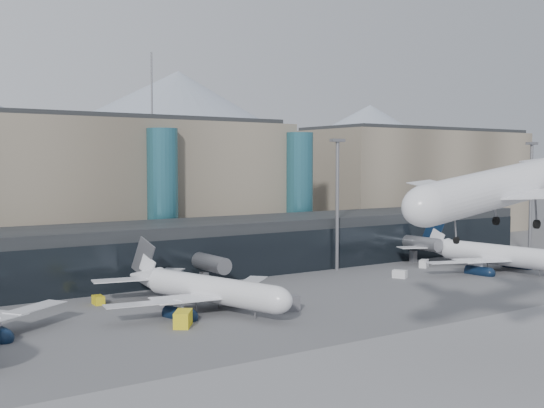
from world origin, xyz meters
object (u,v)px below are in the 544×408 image
at_px(hero_jet, 528,172).
at_px(veh_d, 424,264).
at_px(jet_parked_mid, 196,280).
at_px(jet_parked_right, 483,248).
at_px(veh_c, 285,303).
at_px(veh_g, 400,274).
at_px(veh_h, 183,319).
at_px(veh_b, 98,300).
at_px(lightmast_right, 531,192).
at_px(veh_e, 544,257).
at_px(lightmast_mid, 337,196).

height_order(hero_jet, veh_d, hero_jet).
relative_size(jet_parked_mid, jet_parked_right, 0.96).
bearing_deg(veh_c, hero_jet, -69.40).
distance_m(veh_d, veh_g, 14.43).
bearing_deg(veh_h, veh_b, 48.41).
height_order(hero_jet, veh_c, hero_jet).
xyz_separation_m(jet_parked_right, veh_d, (-8.14, 8.03, -3.49)).
relative_size(lightmast_right, jet_parked_mid, 0.77).
height_order(lightmast_right, veh_e, lightmast_right).
distance_m(veh_e, veh_h, 91.09).
bearing_deg(veh_c, lightmast_right, 20.91).
height_order(lightmast_mid, veh_d, lightmast_mid).
distance_m(lightmast_mid, lightmast_right, 50.64).
distance_m(lightmast_right, hero_jet, 89.09).
xyz_separation_m(lightmast_mid, veh_b, (-50.26, -5.65, -13.77)).
relative_size(veh_c, veh_e, 1.28).
bearing_deg(veh_b, lightmast_mid, -80.76).
bearing_deg(veh_e, veh_h, 178.95).
relative_size(jet_parked_right, veh_b, 15.38).
relative_size(lightmast_right, veh_c, 6.57).
bearing_deg(hero_jet, lightmast_mid, 66.96).
bearing_deg(veh_g, veh_e, 61.44).
xyz_separation_m(veh_c, veh_d, (46.22, 17.24, -0.32)).
bearing_deg(veh_b, veh_g, -95.94).
xyz_separation_m(lightmast_right, veh_d, (-33.73, 0.44, -13.65)).
relative_size(lightmast_mid, veh_g, 10.29).
relative_size(lightmast_right, veh_e, 8.40).
distance_m(jet_parked_mid, veh_c, 13.39).
height_order(jet_parked_mid, veh_c, jet_parked_mid).
xyz_separation_m(veh_b, veh_c, (20.31, -19.15, 0.43)).
height_order(veh_b, veh_d, veh_d).
relative_size(hero_jet, jet_parked_right, 1.01).
bearing_deg(veh_e, veh_d, 157.27).
distance_m(veh_b, veh_h, 19.78).
height_order(lightmast_right, jet_parked_mid, lightmast_right).
bearing_deg(hero_jet, jet_parked_right, 40.66).
bearing_deg(veh_h, jet_parked_mid, 0.15).
xyz_separation_m(lightmast_right, veh_h, (-96.04, -16.98, -13.41)).
distance_m(veh_b, veh_d, 66.56).
distance_m(hero_jet, veh_b, 62.76).
height_order(jet_parked_mid, veh_e, jet_parked_mid).
bearing_deg(lightmast_right, veh_b, 178.66).
xyz_separation_m(veh_g, veh_h, (-49.35, -11.07, 0.29)).
distance_m(veh_b, veh_c, 27.92).
bearing_deg(jet_parked_mid, jet_parked_right, -106.46).
bearing_deg(veh_g, veh_d, 89.78).
xyz_separation_m(lightmast_mid, veh_d, (16.27, -7.56, -13.65)).
bearing_deg(jet_parked_mid, lightmast_right, -101.63).
distance_m(jet_parked_right, veh_h, 71.15).
bearing_deg(veh_b, veh_d, -88.83).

